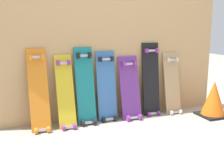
% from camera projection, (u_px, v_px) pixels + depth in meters
% --- Properties ---
extents(ground_plane, '(12.00, 12.00, 0.00)m').
position_uv_depth(ground_plane, '(110.00, 118.00, 3.25)').
color(ground_plane, '#A89E8E').
extents(plywood_wall_panel, '(2.72, 0.04, 1.60)m').
position_uv_depth(plywood_wall_panel, '(108.00, 47.00, 3.15)').
color(plywood_wall_panel, tan).
rests_on(plywood_wall_panel, ground).
extents(skateboard_orange, '(0.19, 0.29, 0.88)m').
position_uv_depth(skateboard_orange, '(39.00, 94.00, 2.83)').
color(skateboard_orange, orange).
rests_on(skateboard_orange, ground).
extents(skateboard_yellow, '(0.18, 0.29, 0.81)m').
position_uv_depth(skateboard_yellow, '(66.00, 95.00, 2.93)').
color(skateboard_yellow, gold).
rests_on(skateboard_yellow, ground).
extents(skateboard_teal, '(0.20, 0.24, 0.87)m').
position_uv_depth(skateboard_teal, '(86.00, 89.00, 3.02)').
color(skateboard_teal, '#197A7F').
rests_on(skateboard_teal, ground).
extents(skateboard_blue, '(0.22, 0.19, 0.83)m').
position_uv_depth(skateboard_blue, '(107.00, 89.00, 3.13)').
color(skateboard_blue, '#386BAD').
rests_on(skateboard_blue, ground).
extents(skateboard_purple, '(0.23, 0.26, 0.76)m').
position_uv_depth(skateboard_purple, '(130.00, 91.00, 3.20)').
color(skateboard_purple, '#6B338C').
rests_on(skateboard_purple, ground).
extents(skateboard_black, '(0.21, 0.17, 0.91)m').
position_uv_depth(skateboard_black, '(151.00, 82.00, 3.32)').
color(skateboard_black, black).
rests_on(skateboard_black, ground).
extents(skateboard_natural, '(0.20, 0.22, 0.79)m').
position_uv_depth(skateboard_natural, '(172.00, 86.00, 3.40)').
color(skateboard_natural, tan).
rests_on(skateboard_natural, ground).
extents(traffic_cone, '(0.31, 0.31, 0.41)m').
position_uv_depth(traffic_cone, '(214.00, 99.00, 3.28)').
color(traffic_cone, black).
rests_on(traffic_cone, ground).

